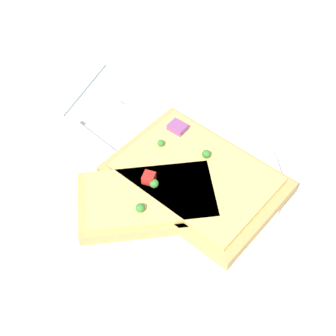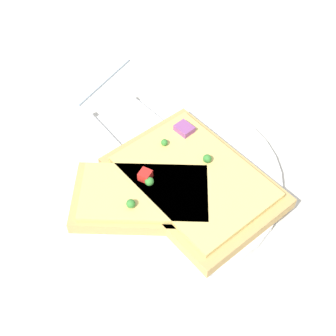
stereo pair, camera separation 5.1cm
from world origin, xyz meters
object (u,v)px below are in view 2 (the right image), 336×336
fork (142,172)px  pizza_slice_main (192,183)px  knife (167,132)px  pizza_slice_corner (141,195)px  plate (168,177)px  napkin (86,72)px

fork → pizza_slice_main: pizza_slice_main is taller
knife → pizza_slice_corner: pizza_slice_corner is taller
pizza_slice_main → fork: bearing=28.9°
plate → pizza_slice_main: 0.04m
pizza_slice_main → pizza_slice_corner: (-0.04, 0.04, 0.00)m
plate → pizza_slice_corner: 0.05m
knife → pizza_slice_main: (-0.05, -0.07, 0.01)m
knife → pizza_slice_main: pizza_slice_main is taller
plate → pizza_slice_corner: size_ratio=1.49×
knife → napkin: size_ratio=1.72×
fork → pizza_slice_main: bearing=31.6°
fork → napkin: fork is taller
knife → pizza_slice_main: bearing=-23.7°
plate → pizza_slice_corner: (-0.05, 0.00, 0.02)m
fork → pizza_slice_corner: pizza_slice_corner is taller
plate → knife: (0.05, 0.03, 0.01)m
pizza_slice_corner → napkin: 0.24m
pizza_slice_main → napkin: bearing=-6.2°
knife → fork: bearing=-65.5°
fork → knife: bearing=119.0°
knife → pizza_slice_corner: bearing=-57.2°
pizza_slice_corner → pizza_slice_main: bearing=-162.8°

